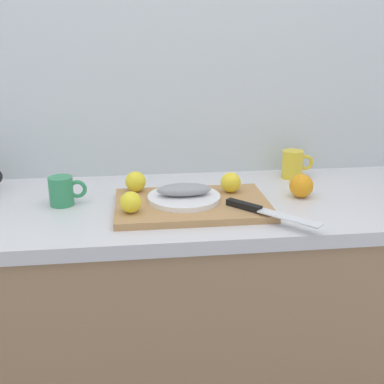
{
  "coord_description": "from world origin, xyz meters",
  "views": [
    {
      "loc": [
        -0.1,
        -1.37,
        1.4
      ],
      "look_at": [
        0.06,
        -0.06,
        0.95
      ],
      "focal_mm": 44.65,
      "sensor_mm": 36.0,
      "label": 1
    }
  ],
  "objects": [
    {
      "name": "back_wall",
      "position": [
        0.0,
        0.33,
        1.25
      ],
      "size": [
        3.2,
        0.05,
        2.5
      ],
      "primitive_type": "cube",
      "color": "silver",
      "rests_on": "ground_plane"
    },
    {
      "name": "chef_knife",
      "position": [
        0.23,
        -0.18,
        0.93
      ],
      "size": [
        0.22,
        0.23,
        0.02
      ],
      "rotation": [
        0.0,
        0.0,
        -0.82
      ],
      "color": "silver",
      "rests_on": "cutting_board"
    },
    {
      "name": "lemon_2",
      "position": [
        0.19,
        0.01,
        0.95
      ],
      "size": [
        0.06,
        0.06,
        0.06
      ],
      "primitive_type": "sphere",
      "color": "yellow",
      "rests_on": "cutting_board"
    },
    {
      "name": "lemon_0",
      "position": [
        -0.12,
        -0.13,
        0.95
      ],
      "size": [
        0.06,
        0.06,
        0.06
      ],
      "primitive_type": "sphere",
      "color": "yellow",
      "rests_on": "cutting_board"
    },
    {
      "name": "fish_fillet",
      "position": [
        0.04,
        -0.05,
        0.95
      ],
      "size": [
        0.16,
        0.07,
        0.04
      ],
      "primitive_type": "ellipsoid",
      "color": "gray",
      "rests_on": "white_plate"
    },
    {
      "name": "kitchen_counter",
      "position": [
        0.0,
        0.0,
        0.45
      ],
      "size": [
        2.0,
        0.6,
        0.9
      ],
      "color": "#9E7A56",
      "rests_on": "ground_plane"
    },
    {
      "name": "coffee_mug_0",
      "position": [
        -0.32,
        0.01,
        0.94
      ],
      "size": [
        0.11,
        0.07,
        0.09
      ],
      "color": "#338C59",
      "rests_on": "kitchen_counter"
    },
    {
      "name": "white_plate",
      "position": [
        0.04,
        -0.05,
        0.93
      ],
      "size": [
        0.22,
        0.22,
        0.01
      ],
      "primitive_type": "cylinder",
      "color": "white",
      "rests_on": "cutting_board"
    },
    {
      "name": "lemon_1",
      "position": [
        -0.1,
        0.05,
        0.95
      ],
      "size": [
        0.06,
        0.06,
        0.06
      ],
      "primitive_type": "sphere",
      "color": "yellow",
      "rests_on": "cutting_board"
    },
    {
      "name": "orange_1",
      "position": [
        0.41,
        -0.01,
        0.94
      ],
      "size": [
        0.07,
        0.07,
        0.07
      ],
      "primitive_type": "sphere",
      "color": "orange",
      "rests_on": "kitchen_counter"
    },
    {
      "name": "cutting_board",
      "position": [
        0.06,
        -0.06,
        0.91
      ],
      "size": [
        0.45,
        0.3,
        0.02
      ],
      "primitive_type": "cube",
      "color": "tan",
      "rests_on": "kitchen_counter"
    },
    {
      "name": "coffee_mug_1",
      "position": [
        0.45,
        0.2,
        0.95
      ],
      "size": [
        0.11,
        0.07,
        0.1
      ],
      "color": "yellow",
      "rests_on": "kitchen_counter"
    }
  ]
}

